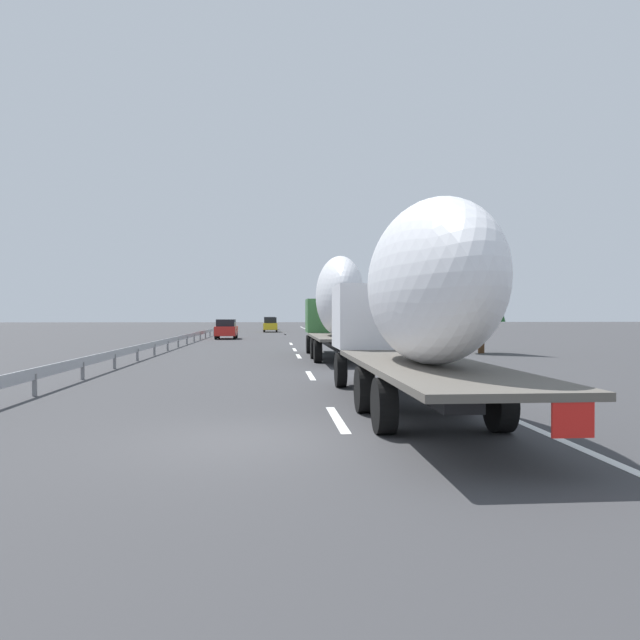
{
  "coord_description": "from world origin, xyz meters",
  "views": [
    {
      "loc": [
        -10.48,
        -0.46,
        2.2
      ],
      "look_at": [
        19.52,
        -2.81,
        1.94
      ],
      "focal_mm": 33.5,
      "sensor_mm": 36.0,
      "label": 1
    }
  ],
  "objects_px": {
    "car_yellow_coupe": "(270,325)",
    "road_sign": "(348,312)",
    "car_red_compact": "(226,329)",
    "truck_trailing": "(414,300)",
    "car_white_van": "(270,323)",
    "truck_lead": "(337,304)"
  },
  "relations": [
    {
      "from": "car_yellow_coupe",
      "to": "car_white_van",
      "type": "relative_size",
      "value": 0.94
    },
    {
      "from": "car_white_van",
      "to": "truck_trailing",
      "type": "bearing_deg",
      "value": -177.22
    },
    {
      "from": "car_yellow_coupe",
      "to": "truck_lead",
      "type": "bearing_deg",
      "value": -175.78
    },
    {
      "from": "truck_trailing",
      "to": "car_red_compact",
      "type": "bearing_deg",
      "value": 10.05
    },
    {
      "from": "car_yellow_coupe",
      "to": "road_sign",
      "type": "height_order",
      "value": "road_sign"
    },
    {
      "from": "truck_trailing",
      "to": "truck_lead",
      "type": "bearing_deg",
      "value": 0.0
    },
    {
      "from": "truck_lead",
      "to": "road_sign",
      "type": "xyz_separation_m",
      "value": [
        19.95,
        -3.1,
        -0.34
      ]
    },
    {
      "from": "car_white_van",
      "to": "road_sign",
      "type": "relative_size",
      "value": 1.36
    },
    {
      "from": "car_red_compact",
      "to": "car_white_van",
      "type": "relative_size",
      "value": 0.89
    },
    {
      "from": "truck_trailing",
      "to": "road_sign",
      "type": "relative_size",
      "value": 3.78
    },
    {
      "from": "car_red_compact",
      "to": "car_yellow_coupe",
      "type": "height_order",
      "value": "car_yellow_coupe"
    },
    {
      "from": "car_red_compact",
      "to": "car_white_van",
      "type": "xyz_separation_m",
      "value": [
        34.25,
        -3.74,
        0.04
      ]
    },
    {
      "from": "truck_trailing",
      "to": "car_yellow_coupe",
      "type": "height_order",
      "value": "truck_trailing"
    },
    {
      "from": "truck_lead",
      "to": "road_sign",
      "type": "relative_size",
      "value": 3.47
    },
    {
      "from": "car_white_van",
      "to": "road_sign",
      "type": "bearing_deg",
      "value": -170.37
    },
    {
      "from": "car_yellow_coupe",
      "to": "truck_trailing",
      "type": "bearing_deg",
      "value": -176.85
    },
    {
      "from": "car_yellow_coupe",
      "to": "road_sign",
      "type": "relative_size",
      "value": 1.27
    },
    {
      "from": "car_red_compact",
      "to": "road_sign",
      "type": "bearing_deg",
      "value": -118.75
    },
    {
      "from": "car_yellow_coupe",
      "to": "road_sign",
      "type": "xyz_separation_m",
      "value": [
        -27.58,
        -6.61,
        1.45
      ]
    },
    {
      "from": "truck_trailing",
      "to": "car_white_van",
      "type": "xyz_separation_m",
      "value": [
        76.21,
        3.7,
        -1.58
      ]
    },
    {
      "from": "car_white_van",
      "to": "truck_lead",
      "type": "bearing_deg",
      "value": -176.47
    },
    {
      "from": "truck_trailing",
      "to": "road_sign",
      "type": "bearing_deg",
      "value": -4.9
    }
  ]
}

